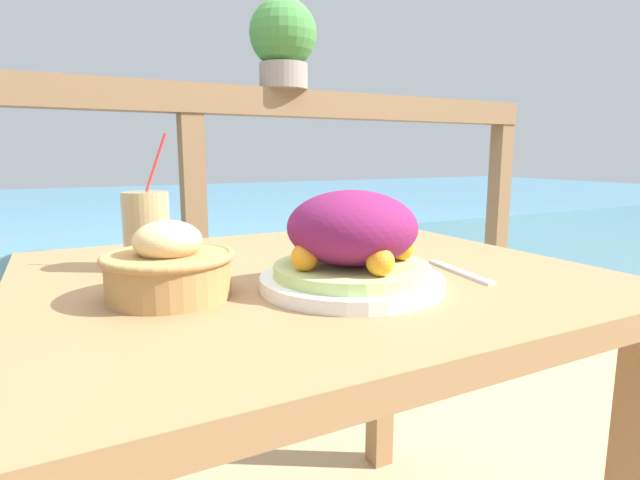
% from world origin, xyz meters
% --- Properties ---
extents(patio_table, '(0.96, 0.84, 0.72)m').
position_xyz_m(patio_table, '(0.00, 0.00, 0.62)').
color(patio_table, '#997047').
rests_on(patio_table, ground_plane).
extents(railing_fence, '(2.80, 0.08, 1.14)m').
position_xyz_m(railing_fence, '(0.00, 0.83, 0.85)').
color(railing_fence, brown).
rests_on(railing_fence, ground_plane).
extents(sea_backdrop, '(12.00, 4.00, 0.56)m').
position_xyz_m(sea_backdrop, '(0.00, 3.33, 0.28)').
color(sea_backdrop, teal).
rests_on(sea_backdrop, ground_plane).
extents(salad_plate, '(0.28, 0.28, 0.15)m').
position_xyz_m(salad_plate, '(0.01, -0.14, 0.79)').
color(salad_plate, white).
rests_on(salad_plate, patio_table).
extents(drink_glass, '(0.08, 0.08, 0.24)m').
position_xyz_m(drink_glass, '(-0.25, 0.15, 0.79)').
color(drink_glass, tan).
rests_on(drink_glass, patio_table).
extents(bread_basket, '(0.19, 0.19, 0.11)m').
position_xyz_m(bread_basket, '(-0.25, -0.06, 0.77)').
color(bread_basket, '#AD7F47').
rests_on(bread_basket, patio_table).
extents(potted_plant, '(0.22, 0.22, 0.29)m').
position_xyz_m(potted_plant, '(0.32, 0.83, 1.30)').
color(potted_plant, gray).
rests_on(potted_plant, railing_fence).
extents(fork, '(0.05, 0.18, 0.00)m').
position_xyz_m(fork, '(0.22, -0.14, 0.72)').
color(fork, silver).
rests_on(fork, patio_table).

